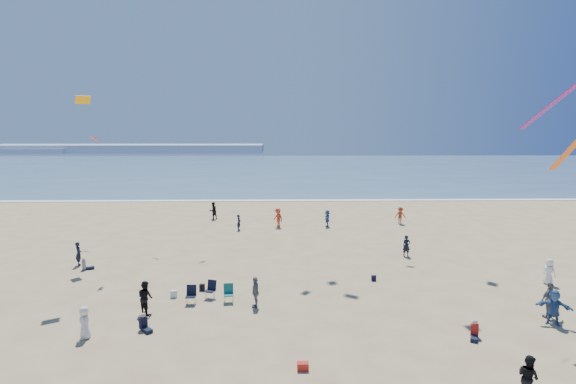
{
  "coord_description": "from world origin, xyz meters",
  "views": [
    {
      "loc": [
        1.58,
        -13.22,
        9.33
      ],
      "look_at": [
        2.0,
        8.0,
        6.35
      ],
      "focal_mm": 28.0,
      "sensor_mm": 36.0,
      "label": 1
    }
  ],
  "objects": [
    {
      "name": "ocean",
      "position": [
        0.0,
        95.0,
        0.03
      ],
      "size": [
        220.0,
        100.0,
        0.06
      ],
      "primitive_type": "cube",
      "color": "#476B84",
      "rests_on": "ground"
    },
    {
      "name": "surf_line",
      "position": [
        0.0,
        45.0,
        0.04
      ],
      "size": [
        220.0,
        1.2,
        0.08
      ],
      "primitive_type": "cube",
      "color": "white",
      "rests_on": "ground"
    },
    {
      "name": "headland_far",
      "position": [
        -60.0,
        170.0,
        1.6
      ],
      "size": [
        110.0,
        20.0,
        3.2
      ],
      "primitive_type": "cube",
      "color": "#7A8EA8",
      "rests_on": "ground"
    },
    {
      "name": "headland_near",
      "position": [
        -100.0,
        165.0,
        1.0
      ],
      "size": [
        40.0,
        14.0,
        2.0
      ],
      "primitive_type": "cube",
      "color": "#7A8EA8",
      "rests_on": "ground"
    },
    {
      "name": "standing_flyers",
      "position": [
        5.06,
        17.34,
        0.84
      ],
      "size": [
        30.86,
        34.44,
        1.84
      ],
      "color": "black",
      "rests_on": "ground"
    },
    {
      "name": "seated_group",
      "position": [
        0.27,
        4.16,
        0.42
      ],
      "size": [
        22.79,
        20.88,
        0.84
      ],
      "color": "white",
      "rests_on": "ground"
    },
    {
      "name": "chair_cluster",
      "position": [
        -2.21,
        10.25,
        0.5
      ],
      "size": [
        2.63,
        1.49,
        1.0
      ],
      "color": "black",
      "rests_on": "ground"
    },
    {
      "name": "white_tote",
      "position": [
        -4.33,
        10.93,
        0.2
      ],
      "size": [
        0.35,
        0.2,
        0.4
      ],
      "primitive_type": "cube",
      "color": "silver",
      "rests_on": "ground"
    },
    {
      "name": "black_backpack",
      "position": [
        -2.93,
        12.0,
        0.19
      ],
      "size": [
        0.3,
        0.22,
        0.38
      ],
      "primitive_type": "cube",
      "color": "black",
      "rests_on": "ground"
    },
    {
      "name": "cooler",
      "position": [
        2.49,
        3.17,
        0.15
      ],
      "size": [
        0.45,
        0.3,
        0.3
      ],
      "primitive_type": "cube",
      "color": "red",
      "rests_on": "ground"
    },
    {
      "name": "navy_bag",
      "position": [
        7.44,
        13.48,
        0.17
      ],
      "size": [
        0.28,
        0.18,
        0.34
      ],
      "primitive_type": "cube",
      "color": "black",
      "rests_on": "ground"
    },
    {
      "name": "kites_aloft",
      "position": [
        8.61,
        12.62,
        15.39
      ],
      "size": [
        46.13,
        35.99,
        26.44
      ],
      "color": "green",
      "rests_on": "ground"
    }
  ]
}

